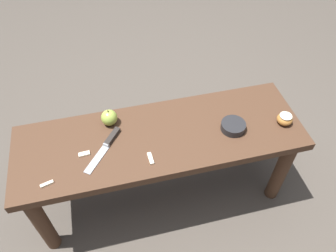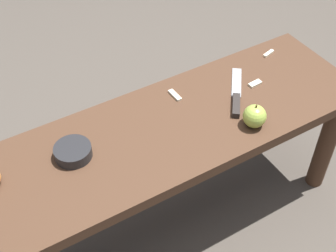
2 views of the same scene
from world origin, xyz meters
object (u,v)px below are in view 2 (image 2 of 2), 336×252
object	(u,v)px
apple_whole	(255,116)
bowl	(73,152)
wooden_bench	(175,144)
knife	(236,98)

from	to	relation	value
apple_whole	bowl	size ratio (longest dim) A/B	0.75
wooden_bench	apple_whole	xyz separation A→B (m)	(-0.21, 0.13, 0.13)
knife	bowl	size ratio (longest dim) A/B	1.98
knife	apple_whole	bearing A→B (deg)	-153.59
wooden_bench	apple_whole	size ratio (longest dim) A/B	15.60
knife	bowl	world-z (taller)	bowl
wooden_bench	bowl	size ratio (longest dim) A/B	11.68
wooden_bench	bowl	bearing A→B (deg)	-7.03
wooden_bench	knife	size ratio (longest dim) A/B	5.89
wooden_bench	apple_whole	distance (m)	0.28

